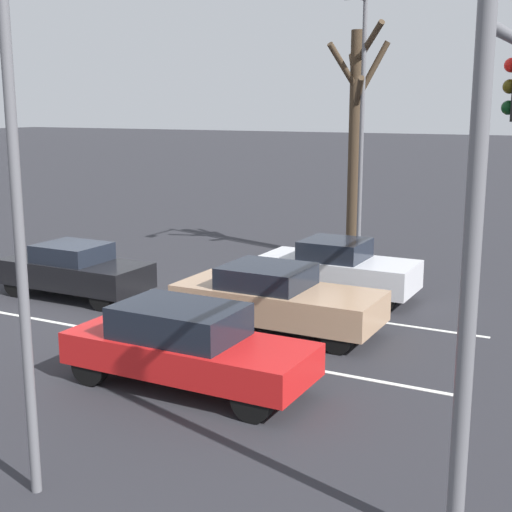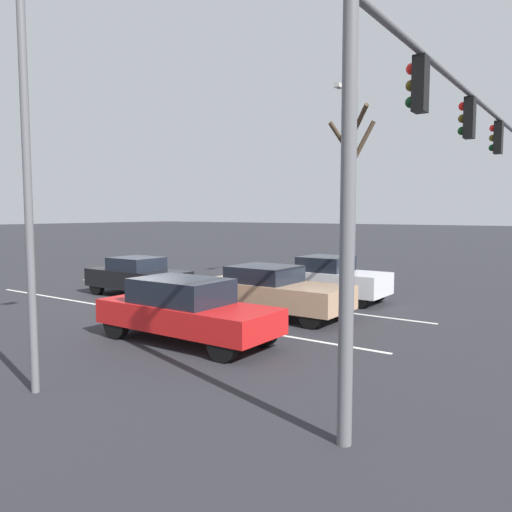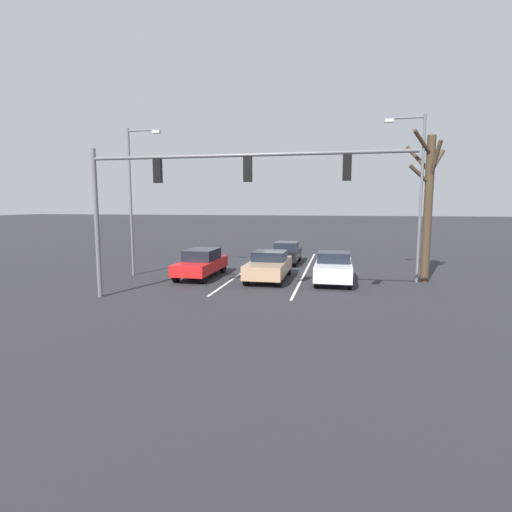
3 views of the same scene
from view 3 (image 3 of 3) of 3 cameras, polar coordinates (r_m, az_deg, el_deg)
The scene contains 11 objects.
ground_plane at distance 26.98m, azimuth 3.71°, elevation -1.16°, with size 240.00×240.00×0.00m, color #28282D.
lane_stripe_left_divider at distance 24.75m, azimuth 7.21°, elevation -1.97°, with size 0.12×16.14×0.01m, color silver.
lane_stripe_center_divider at distance 25.29m, azimuth -1.05°, elevation -1.71°, with size 0.12×16.14×0.01m, color silver.
car_silver_leftlane_front at distance 20.85m, azimuth 11.00°, elevation -1.62°, with size 1.82×4.19×1.58m.
car_red_rightlane_front at distance 22.25m, azimuth -7.82°, elevation -0.95°, with size 1.77×4.63×1.54m.
car_tan_midlane_front at distance 21.34m, azimuth 1.88°, elevation -1.33°, with size 1.93×4.73×1.51m.
car_black_midlane_second at distance 27.31m, azimuth 4.37°, elevation 0.52°, with size 1.73×4.13×1.46m.
traffic_signal_gantry at distance 16.35m, azimuth -8.88°, elevation 10.12°, with size 12.92×0.37×6.31m.
street_lamp_right_shoulder at distance 23.41m, azimuth -17.07°, elevation 8.72°, with size 1.97×0.24×8.12m.
street_lamp_left_shoulder at distance 21.85m, azimuth 22.02°, elevation 9.00°, with size 1.97×0.24×8.39m.
bare_tree_near at distance 22.28m, azimuth 23.32°, elevation 7.28°, with size 1.97×1.84×7.60m.
Camera 3 is at (-3.72, 26.42, 4.00)m, focal length 28.00 mm.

